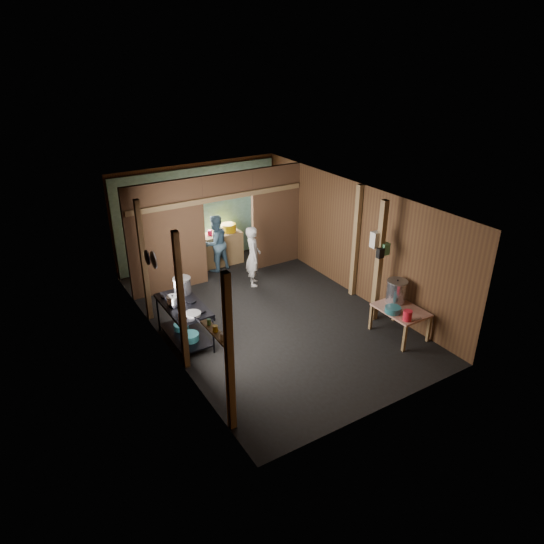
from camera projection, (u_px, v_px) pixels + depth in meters
floor at (267, 315)px, 10.46m from camera, size 4.50×7.00×0.00m
ceiling at (267, 198)px, 9.36m from camera, size 4.50×7.00×0.00m
wall_back at (198, 213)px, 12.61m from camera, size 4.50×0.00×2.60m
wall_front at (388, 341)px, 7.21m from camera, size 4.50×0.00×2.60m
wall_left at (161, 286)px, 8.85m from camera, size 0.00×7.00×2.60m
wall_right at (352, 239)px, 10.97m from camera, size 0.00×7.00×2.60m
partition_left at (167, 238)px, 10.98m from camera, size 1.85×0.10×2.60m
partition_right at (276, 217)px, 12.35m from camera, size 1.35×0.10×2.60m
partition_header at (227, 185)px, 11.30m from camera, size 1.30×0.10×0.60m
turquoise_panel at (199, 216)px, 12.58m from camera, size 4.40×0.06×2.50m
back_counter at (219, 249)px, 12.70m from camera, size 1.20×0.50×0.85m
wall_clock at (207, 190)px, 12.39m from camera, size 0.20×0.03×0.20m
post_left_a at (229, 355)px, 6.87m from camera, size 0.10×0.12×2.60m
post_left_b at (181, 303)px, 8.26m from camera, size 0.10×0.12×2.60m
post_left_c at (144, 262)px, 9.81m from camera, size 0.10×0.12×2.60m
post_right at (356, 242)px, 10.78m from camera, size 0.10×0.12×2.60m
post_free at (379, 262)px, 9.78m from camera, size 0.12×0.12×2.60m
cross_beam at (219, 198)px, 11.25m from camera, size 4.40×0.12×0.12m
pan_lid_big at (154, 260)px, 9.02m from camera, size 0.03×0.34×0.34m
pan_lid_small at (147, 258)px, 9.38m from camera, size 0.03×0.30×0.30m
wall_shelf at (215, 332)px, 7.23m from camera, size 0.14×0.80×0.03m
jar_white at (223, 336)px, 7.01m from camera, size 0.07×0.07×0.10m
jar_yellow at (215, 329)px, 7.20m from camera, size 0.08×0.08×0.10m
jar_green at (209, 322)px, 7.37m from camera, size 0.06×0.06×0.10m
bag_white at (377, 239)px, 9.61m from camera, size 0.22×0.15×0.32m
bag_green at (385, 249)px, 9.64m from camera, size 0.16×0.12×0.24m
bag_black at (380, 253)px, 9.58m from camera, size 0.14×0.10×0.20m
gas_range at (185, 323)px, 9.36m from camera, size 0.72×1.41×0.83m
prep_table at (399, 322)px, 9.62m from camera, size 0.73×1.00×0.59m
stove_pot_large at (182, 286)px, 9.52m from camera, size 0.42×0.42×0.35m
stove_pot_med at (173, 301)px, 9.12m from camera, size 0.28×0.28×0.20m
frying_pan at (193, 314)px, 8.80m from camera, size 0.33×0.53×0.07m
blue_tub_front at (190, 337)px, 9.26m from camera, size 0.33×0.33×0.14m
blue_tub_back at (181, 327)px, 9.61m from camera, size 0.30×0.30×0.12m
stock_pot at (396, 292)px, 9.69m from camera, size 0.46×0.46×0.48m
wash_basin at (393, 310)px, 9.36m from camera, size 0.36×0.36×0.12m
pink_bucket at (407, 316)px, 9.08m from camera, size 0.17×0.17×0.20m
knife at (415, 320)px, 9.12m from camera, size 0.30×0.08×0.01m
yellow_tub at (229, 228)px, 12.62m from camera, size 0.38×0.38×0.21m
red_cup at (210, 233)px, 12.38m from camera, size 0.12×0.12×0.14m
cook at (253, 256)px, 11.50m from camera, size 0.53×0.63×1.47m
worker_back at (215, 243)px, 12.23m from camera, size 0.82×0.70×1.47m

